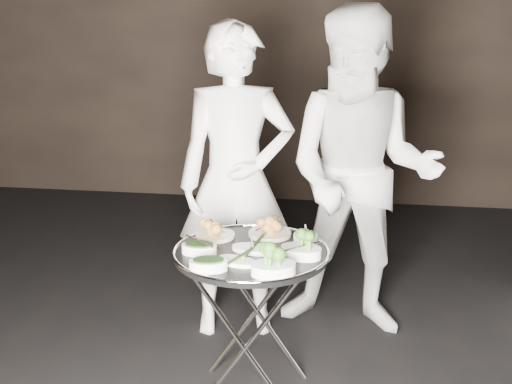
# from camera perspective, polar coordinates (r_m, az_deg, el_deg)

# --- Properties ---
(wall_back) EXTENTS (6.00, 0.05, 3.00)m
(wall_back) POSITION_cam_1_polar(r_m,az_deg,el_deg) (6.03, 5.13, 13.14)
(wall_back) COLOR black
(wall_back) RESTS_ON floor
(tray_stand) EXTENTS (0.48, 0.41, 0.71)m
(tray_stand) POSITION_cam_1_polar(r_m,az_deg,el_deg) (3.26, -0.39, -10.11)
(tray_stand) COLOR silver
(tray_stand) RESTS_ON floor
(serving_tray) EXTENTS (0.69, 0.69, 0.04)m
(serving_tray) POSITION_cam_1_polar(r_m,az_deg,el_deg) (3.13, -0.40, -4.89)
(serving_tray) COLOR black
(serving_tray) RESTS_ON tray_stand
(potato_plate_a) EXTENTS (0.18, 0.18, 0.07)m
(potato_plate_a) POSITION_cam_1_polar(r_m,az_deg,el_deg) (3.28, -3.30, -3.15)
(potato_plate_a) COLOR beige
(potato_plate_a) RESTS_ON serving_tray
(potato_plate_b) EXTENTS (0.20, 0.20, 0.07)m
(potato_plate_b) POSITION_cam_1_polar(r_m,az_deg,el_deg) (3.30, 1.11, -2.98)
(potato_plate_b) COLOR beige
(potato_plate_b) RESTS_ON serving_tray
(greens_bowl) EXTENTS (0.11, 0.11, 0.06)m
(greens_bowl) POSITION_cam_1_polar(r_m,az_deg,el_deg) (3.21, 3.99, -3.60)
(greens_bowl) COLOR white
(greens_bowl) RESTS_ON serving_tray
(asparagus_plate_a) EXTENTS (0.21, 0.14, 0.04)m
(asparagus_plate_a) POSITION_cam_1_polar(r_m,az_deg,el_deg) (3.11, -0.15, -4.45)
(asparagus_plate_a) COLOR white
(asparagus_plate_a) RESTS_ON serving_tray
(asparagus_plate_b) EXTENTS (0.20, 0.15, 0.04)m
(asparagus_plate_b) POSITION_cam_1_polar(r_m,az_deg,el_deg) (2.99, -1.53, -5.44)
(asparagus_plate_b) COLOR white
(asparagus_plate_b) RESTS_ON serving_tray
(spinach_bowl_a) EXTENTS (0.16, 0.10, 0.06)m
(spinach_bowl_a) POSITION_cam_1_polar(r_m,az_deg,el_deg) (3.09, -4.56, -4.43)
(spinach_bowl_a) COLOR white
(spinach_bowl_a) RESTS_ON serving_tray
(spinach_bowl_b) EXTENTS (0.17, 0.13, 0.06)m
(spinach_bowl_b) POSITION_cam_1_polar(r_m,az_deg,el_deg) (2.92, -3.83, -5.70)
(spinach_bowl_b) COLOR white
(spinach_bowl_b) RESTS_ON serving_tray
(broccoli_bowl_a) EXTENTS (0.20, 0.17, 0.07)m
(broccoli_bowl_a) POSITION_cam_1_polar(r_m,az_deg,el_deg) (3.05, 3.62, -4.62)
(broccoli_bowl_a) COLOR white
(broccoli_bowl_a) RESTS_ON serving_tray
(broccoli_bowl_b) EXTENTS (0.22, 0.19, 0.08)m
(broccoli_bowl_b) POSITION_cam_1_polar(r_m,az_deg,el_deg) (2.87, 1.40, -5.96)
(broccoli_bowl_b) COLOR white
(broccoli_bowl_b) RESTS_ON serving_tray
(serving_utensils) EXTENTS (0.59, 0.42, 0.01)m
(serving_utensils) POSITION_cam_1_polar(r_m,az_deg,el_deg) (3.17, 0.09, -3.43)
(serving_utensils) COLOR silver
(serving_utensils) RESTS_ON serving_tray
(waiter_left) EXTENTS (0.69, 0.53, 1.68)m
(waiter_left) POSITION_cam_1_polar(r_m,az_deg,el_deg) (3.76, -1.58, 0.79)
(waiter_left) COLOR white
(waiter_left) RESTS_ON floor
(waiter_right) EXTENTS (0.93, 0.77, 1.75)m
(waiter_right) POSITION_cam_1_polar(r_m,az_deg,el_deg) (3.79, 8.41, 1.37)
(waiter_right) COLOR white
(waiter_right) RESTS_ON floor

